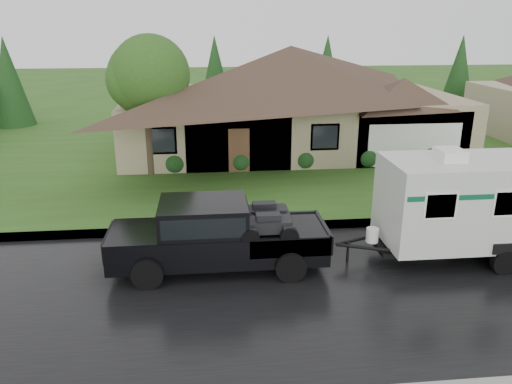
{
  "coord_description": "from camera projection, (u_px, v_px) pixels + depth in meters",
  "views": [
    {
      "loc": [
        -2.76,
        -13.99,
        6.98
      ],
      "look_at": [
        -1.14,
        2.0,
        1.48
      ],
      "focal_mm": 35.0,
      "sensor_mm": 36.0,
      "label": 1
    }
  ],
  "objects": [
    {
      "name": "lawn",
      "position": [
        253.0,
        144.0,
        29.79
      ],
      "size": [
        140.0,
        26.0,
        0.15
      ],
      "primitive_type": "cube",
      "color": "#2F5219",
      "rests_on": "ground"
    },
    {
      "name": "house_main",
      "position": [
        296.0,
        86.0,
        27.78
      ],
      "size": [
        19.44,
        10.8,
        6.9
      ],
      "color": "gray",
      "rests_on": "lawn"
    },
    {
      "name": "ground",
      "position": [
        298.0,
        256.0,
        15.69
      ],
      "size": [
        140.0,
        140.0,
        0.0
      ],
      "primitive_type": "plane",
      "color": "#2F5219",
      "rests_on": "ground"
    },
    {
      "name": "tree_left_green",
      "position": [
        145.0,
        79.0,
        22.32
      ],
      "size": [
        3.84,
        3.84,
        6.36
      ],
      "color": "#382B1E",
      "rests_on": "lawn"
    },
    {
      "name": "road",
      "position": [
        311.0,
        288.0,
        13.81
      ],
      "size": [
        140.0,
        8.0,
        0.01
      ],
      "primitive_type": "cube",
      "color": "black",
      "rests_on": "ground"
    },
    {
      "name": "shrub_row",
      "position": [
        305.0,
        158.0,
        24.43
      ],
      "size": [
        13.6,
        1.0,
        1.0
      ],
      "color": "#143814",
      "rests_on": "lawn"
    },
    {
      "name": "curb",
      "position": [
        287.0,
        226.0,
        17.79
      ],
      "size": [
        140.0,
        0.5,
        0.15
      ],
      "primitive_type": "cube",
      "color": "gray",
      "rests_on": "ground"
    },
    {
      "name": "travel_trailer",
      "position": [
        503.0,
        199.0,
        15.21
      ],
      "size": [
        7.74,
        2.72,
        3.47
      ],
      "color": "silver",
      "rests_on": "ground"
    },
    {
      "name": "pickup_truck",
      "position": [
        214.0,
        233.0,
        14.6
      ],
      "size": [
        6.28,
        2.39,
        2.09
      ],
      "color": "black",
      "rests_on": "ground"
    }
  ]
}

